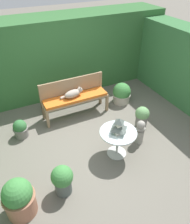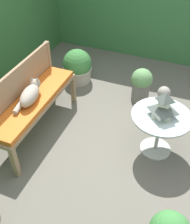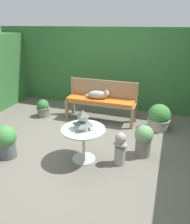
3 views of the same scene
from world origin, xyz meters
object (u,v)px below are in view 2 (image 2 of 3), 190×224
(garden_bench, at_px, (34,103))
(potted_plant_bench_left, at_px, (77,67))
(potted_plant_patio_mid, at_px, (141,84))
(pagoda_birdhouse, at_px, (164,106))
(patio_table, at_px, (160,123))
(garden_bust, at_px, (162,104))
(cat, at_px, (30,94))

(garden_bench, distance_m, potted_plant_bench_left, 1.31)
(garden_bench, xyz_separation_m, potted_plant_patio_mid, (1.12, -1.12, -0.15))
(pagoda_birdhouse, distance_m, potted_plant_bench_left, 1.94)
(garden_bench, xyz_separation_m, potted_plant_bench_left, (1.29, -0.00, -0.19))
(patio_table, relative_size, pagoda_birdhouse, 2.23)
(potted_plant_patio_mid, bearing_deg, garden_bust, -130.09)
(garden_bench, height_order, garden_bust, garden_bust)
(pagoda_birdhouse, xyz_separation_m, garden_bust, (0.58, 0.08, -0.42))
(garden_bench, height_order, pagoda_birdhouse, pagoda_birdhouse)
(cat, height_order, potted_plant_bench_left, cat)
(garden_bench, distance_m, garden_bust, 1.70)
(garden_bust, distance_m, potted_plant_bench_left, 1.56)
(cat, height_order, pagoda_birdhouse, pagoda_birdhouse)
(patio_table, distance_m, pagoda_birdhouse, 0.25)
(cat, height_order, patio_table, cat)
(cat, xyz_separation_m, potted_plant_patio_mid, (1.17, -1.11, -0.32))
(garden_bench, bearing_deg, potted_plant_bench_left, -0.16)
(pagoda_birdhouse, height_order, potted_plant_bench_left, pagoda_birdhouse)
(cat, bearing_deg, potted_plant_bench_left, -9.70)
(cat, distance_m, pagoda_birdhouse, 1.59)
(cat, height_order, potted_plant_patio_mid, cat)
(cat, distance_m, potted_plant_bench_left, 1.39)
(pagoda_birdhouse, height_order, potted_plant_patio_mid, pagoda_birdhouse)
(garden_bust, bearing_deg, patio_table, -154.39)
(pagoda_birdhouse, xyz_separation_m, potted_plant_bench_left, (1.07, 1.56, -0.44))
(garden_bench, distance_m, potted_plant_patio_mid, 1.59)
(cat, bearing_deg, garden_bench, -6.23)
(garden_bench, bearing_deg, potted_plant_patio_mid, -44.89)
(garden_bench, height_order, patio_table, patio_table)
(cat, bearing_deg, garden_bust, -69.60)
(garden_bench, distance_m, patio_table, 1.58)
(garden_bench, bearing_deg, patio_table, -81.82)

